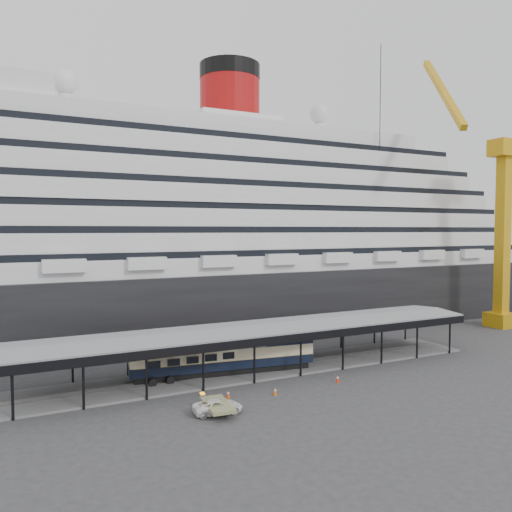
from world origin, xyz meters
The scene contains 9 objects.
ground centered at (0.00, 0.00, 0.00)m, with size 200.00×200.00×0.00m, color #323234.
cruise_ship centered at (0.05, 32.00, 18.35)m, with size 130.00×30.00×43.90m.
platform_canopy centered at (0.00, 5.00, 2.36)m, with size 56.00×9.18×5.30m.
crane_yellow centered at (47.06, 10.54, 19.96)m, with size 23.83×18.78×47.60m.
port_truck centered at (-9.69, -5.43, 0.62)m, with size 2.05×4.44×1.23m, color white.
pullman_carriage centered at (-4.68, 5.00, 2.49)m, with size 20.90×5.44×20.35m.
traffic_cone_left centered at (-7.23, -2.10, 0.38)m, with size 0.49×0.49×0.77m.
traffic_cone_mid centered at (-2.74, -3.40, 0.38)m, with size 0.47×0.47×0.76m.
traffic_cone_right centered at (5.22, -2.82, 0.41)m, with size 0.44×0.44×0.83m.
Camera 1 is at (-26.20, -45.87, 16.31)m, focal length 35.00 mm.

